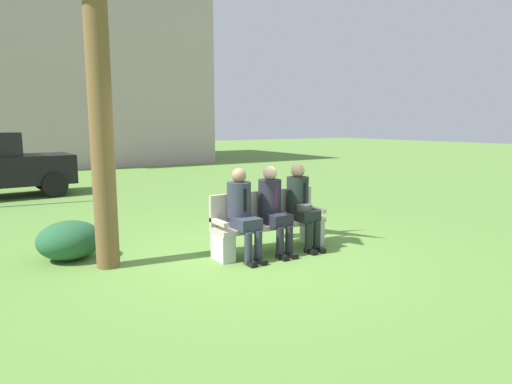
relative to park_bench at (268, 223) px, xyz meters
The scene contains 7 objects.
ground_plane 0.54m from the park_bench, 162.76° to the right, with size 80.00×80.00×0.00m, color #5C8839.
park_bench is the anchor object (origin of this frame).
seated_man_left 0.62m from the park_bench, 166.59° to the right, with size 0.34×0.72×1.28m.
seated_man_middle 0.33m from the park_bench, 91.08° to the right, with size 0.34×0.72×1.28m.
seated_man_right 0.61m from the park_bench, 14.31° to the right, with size 0.34×0.72×1.29m.
shrub_near_bench 2.85m from the park_bench, 155.94° to the left, with size 0.87×0.80×0.55m, color #245935.
building_backdrop 19.09m from the park_bench, 86.04° to the left, with size 10.77×9.44×8.62m.
Camera 1 is at (-3.30, -5.24, 1.89)m, focal length 30.98 mm.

